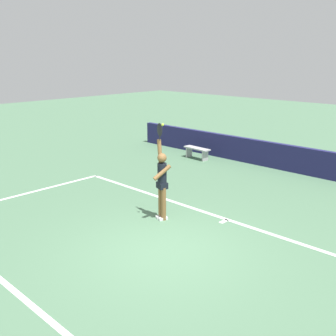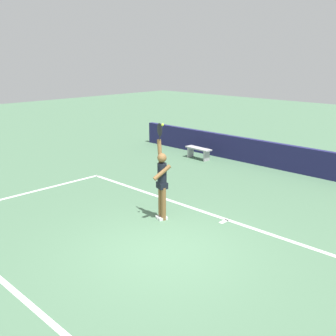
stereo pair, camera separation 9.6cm
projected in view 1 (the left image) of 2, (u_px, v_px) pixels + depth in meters
ground_plane at (165, 250)px, 8.94m from camera, size 60.00×60.00×0.00m
court_lines at (154, 255)px, 8.70m from camera, size 11.64×5.55×0.00m
back_wall at (318, 163)px, 14.17m from camera, size 17.22×0.21×0.98m
tennis_player at (162, 180)px, 10.35m from camera, size 0.48×0.51×2.53m
tennis_ball at (163, 125)px, 9.71m from camera, size 0.07×0.07×0.07m
courtside_bench_near at (197, 151)px, 16.70m from camera, size 1.23×0.44×0.47m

